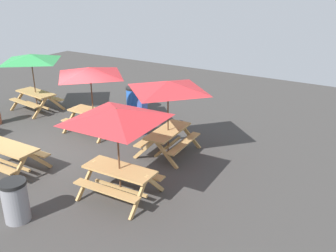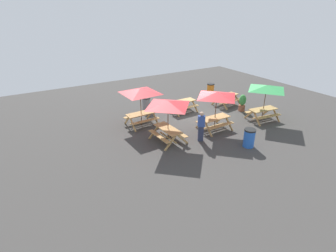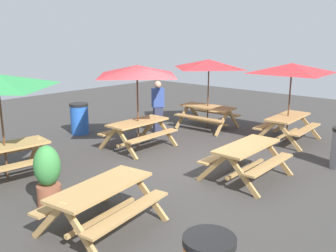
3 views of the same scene
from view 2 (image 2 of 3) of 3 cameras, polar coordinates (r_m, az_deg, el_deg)
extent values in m
plane|color=#3D3A38|center=(16.92, 7.21, 1.31)|extent=(24.18, 24.18, 0.00)
cube|color=tan|center=(13.85, 0.00, -0.60)|extent=(0.80, 1.84, 0.05)
cube|color=tan|center=(13.70, -1.91, -2.25)|extent=(0.36, 1.81, 0.04)
cube|color=tan|center=(14.26, 1.83, -1.13)|extent=(0.36, 1.81, 0.04)
cube|color=tan|center=(14.42, -2.94, -1.18)|extent=(0.80, 0.10, 0.81)
cube|color=tan|center=(14.77, -0.52, -0.49)|extent=(0.80, 0.10, 0.81)
cube|color=tan|center=(13.25, 0.58, -3.62)|extent=(0.80, 0.10, 0.81)
cube|color=tan|center=(13.63, 3.11, -2.80)|extent=(0.80, 0.10, 0.81)
cube|color=tan|center=(14.08, 0.00, -2.52)|extent=(0.15, 1.56, 0.06)
cylinder|color=brown|center=(13.68, 0.00, 0.95)|extent=(0.04, 0.04, 2.30)
pyramid|color=red|center=(13.30, 0.00, 4.94)|extent=(2.11, 2.11, 0.28)
cube|color=tan|center=(15.91, -5.86, 2.72)|extent=(1.83, 0.78, 0.05)
cube|color=tan|center=(16.48, -6.72, 2.38)|extent=(1.81, 0.34, 0.04)
cube|color=tan|center=(15.57, -4.86, 1.11)|extent=(1.81, 0.34, 0.04)
cube|color=tan|center=(16.69, -4.03, 2.49)|extent=(0.10, 0.80, 0.81)
cube|color=tan|center=(16.10, -2.74, 1.68)|extent=(0.10, 0.80, 0.81)
cube|color=tan|center=(16.05, -8.87, 1.31)|extent=(0.10, 0.80, 0.81)
cube|color=tan|center=(15.44, -7.72, 0.42)|extent=(0.10, 0.80, 0.81)
cube|color=tan|center=(16.11, -5.78, 1.00)|extent=(1.56, 0.14, 0.06)
cylinder|color=brown|center=(15.76, -5.92, 4.10)|extent=(0.04, 0.04, 2.30)
pyramid|color=red|center=(15.44, -6.09, 7.61)|extent=(2.83, 2.83, 0.28)
cube|color=tan|center=(19.66, 12.75, 6.54)|extent=(1.88, 0.95, 0.05)
cube|color=tan|center=(20.07, 11.45, 6.16)|extent=(1.82, 0.52, 0.04)
cube|color=tan|center=(19.43, 13.92, 5.31)|extent=(1.82, 0.52, 0.04)
cube|color=tan|center=(20.57, 13.24, 6.21)|extent=(0.17, 0.80, 0.81)
cube|color=tan|center=(20.16, 14.86, 5.66)|extent=(0.17, 0.80, 0.81)
cube|color=tan|center=(19.41, 10.35, 5.36)|extent=(0.17, 0.80, 0.81)
cube|color=tan|center=(18.98, 12.01, 4.77)|extent=(0.17, 0.80, 0.81)
cube|color=tan|center=(19.82, 12.61, 5.11)|extent=(1.55, 0.29, 0.06)
cube|color=tan|center=(17.99, 3.19, 5.43)|extent=(1.81, 0.73, 0.05)
cube|color=tan|center=(18.51, 2.19, 5.06)|extent=(1.80, 0.29, 0.04)
cube|color=tan|center=(17.67, 4.19, 4.04)|extent=(1.80, 0.29, 0.04)
cube|color=tan|center=(18.82, 4.48, 5.08)|extent=(0.08, 0.80, 0.81)
cube|color=tan|center=(18.28, 5.83, 4.42)|extent=(0.08, 0.80, 0.81)
cube|color=tan|center=(17.99, 0.45, 4.22)|extent=(0.08, 0.80, 0.81)
cube|color=tan|center=(17.42, 1.74, 3.51)|extent=(0.08, 0.80, 0.81)
cube|color=tan|center=(18.17, 3.15, 3.88)|extent=(1.56, 0.10, 0.06)
cube|color=tan|center=(15.47, 10.20, 1.79)|extent=(1.81, 0.72, 0.05)
cube|color=tan|center=(15.96, 8.83, 1.49)|extent=(1.80, 0.28, 0.04)
cube|color=tan|center=(15.21, 11.46, 0.09)|extent=(1.80, 0.28, 0.04)
cube|color=tan|center=(16.35, 11.33, 1.56)|extent=(0.07, 0.80, 0.81)
cube|color=tan|center=(15.87, 13.09, 0.67)|extent=(0.07, 0.80, 0.81)
cube|color=tan|center=(15.40, 7.02, 0.39)|extent=(0.07, 0.80, 0.81)
cube|color=tan|center=(14.89, 8.74, -0.59)|extent=(0.07, 0.80, 0.81)
cube|color=tan|center=(15.67, 10.06, 0.03)|extent=(1.56, 0.09, 0.06)
cylinder|color=brown|center=(15.31, 10.31, 3.20)|extent=(0.04, 0.04, 2.30)
pyramid|color=red|center=(14.98, 10.60, 6.80)|extent=(2.02, 2.02, 0.28)
cube|color=tan|center=(17.58, 20.03, 3.47)|extent=(1.87, 0.90, 0.05)
cube|color=tan|center=(18.04, 18.72, 3.20)|extent=(1.82, 0.46, 0.04)
cube|color=tan|center=(17.32, 21.11, 1.95)|extent=(1.82, 0.46, 0.04)
cube|color=tan|center=(18.47, 20.87, 3.10)|extent=(0.15, 0.80, 0.81)
cube|color=tan|center=(18.00, 22.45, 2.30)|extent=(0.15, 0.80, 0.81)
cube|color=tan|center=(17.44, 17.18, 2.40)|extent=(0.15, 0.80, 0.81)
cube|color=tan|center=(16.95, 18.75, 1.54)|extent=(0.15, 0.80, 0.81)
cube|color=tan|center=(17.76, 19.79, 1.91)|extent=(1.56, 0.25, 0.06)
cylinder|color=brown|center=(17.44, 20.22, 4.72)|extent=(0.04, 0.04, 2.30)
pyramid|color=green|center=(17.15, 20.71, 7.89)|extent=(2.22, 2.22, 0.28)
cylinder|color=gray|center=(18.23, -4.75, 4.69)|extent=(0.56, 0.56, 0.90)
cylinder|color=black|center=(18.07, -4.80, 6.15)|extent=(0.59, 0.59, 0.08)
cylinder|color=blue|center=(14.09, 17.23, -2.64)|extent=(0.56, 0.56, 0.90)
cylinder|color=black|center=(13.88, 17.48, -0.84)|extent=(0.59, 0.59, 0.08)
cylinder|color=orange|center=(21.74, 9.22, 7.76)|extent=(0.56, 0.56, 0.90)
cylinder|color=black|center=(21.60, 9.31, 9.00)|extent=(0.59, 0.59, 0.08)
cylinder|color=#935138|center=(18.96, 15.73, 3.82)|extent=(0.44, 0.44, 0.40)
ellipsoid|color=#3D8C42|center=(18.77, 15.93, 5.47)|extent=(0.48, 0.48, 0.76)
cube|color=#2D334C|center=(14.16, 7.12, -1.62)|extent=(0.33, 0.29, 0.85)
cube|color=#334C99|center=(13.86, 7.28, 1.07)|extent=(0.42, 0.36, 0.60)
sphere|color=tan|center=(13.70, 7.37, 2.64)|extent=(0.22, 0.22, 0.22)
camera|label=1|loc=(19.72, -29.53, 17.10)|focal=40.00mm
camera|label=3|loc=(24.62, 12.08, 15.84)|focal=40.00mm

